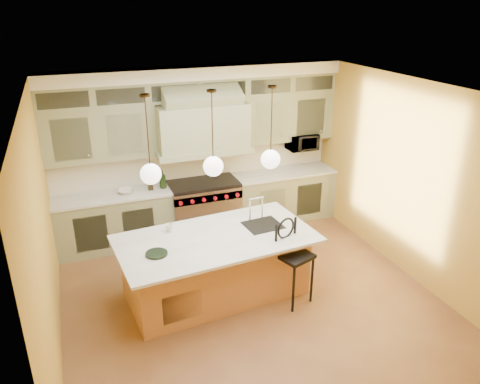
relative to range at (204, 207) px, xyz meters
name	(u,v)px	position (x,y,z in m)	size (l,w,h in m)	color
floor	(248,296)	(0.00, -2.14, -0.49)	(5.00, 5.00, 0.00)	brown
ceiling	(250,90)	(0.00, -2.14, 2.41)	(5.00, 5.00, 0.00)	white
wall_back	(197,149)	(0.00, 0.36, 0.96)	(5.00, 5.00, 0.00)	#B99032
wall_front	(360,316)	(0.00, -4.64, 0.96)	(5.00, 5.00, 0.00)	#B99032
wall_left	(43,234)	(-2.50, -2.14, 0.96)	(5.00, 5.00, 0.00)	#B99032
wall_right	(407,178)	(2.50, -2.14, 0.96)	(5.00, 5.00, 0.00)	#B99032
back_cabinetry	(201,155)	(0.00, 0.09, 0.94)	(5.00, 0.77, 2.90)	gray
range	(204,207)	(0.00, 0.00, 0.00)	(1.20, 0.74, 0.96)	silver
kitchen_island	(216,264)	(-0.39, -1.90, -0.02)	(2.76, 1.61, 1.35)	#AC6D3D
counter_stool	(293,256)	(0.53, -2.41, 0.20)	(0.54, 0.54, 1.21)	black
microwave	(302,142)	(1.95, 0.11, 0.96)	(0.54, 0.37, 0.30)	black
oil_bottle_a	(163,179)	(-0.70, 0.01, 0.61)	(0.12, 0.12, 0.31)	black
oil_bottle_b	(150,184)	(-0.91, 0.01, 0.55)	(0.08, 0.09, 0.19)	black
fruit_bowl	(127,191)	(-1.31, 0.01, 0.49)	(0.27, 0.27, 0.07)	silver
cup	(169,228)	(-0.94, -1.55, 0.49)	(0.11, 0.11, 0.11)	silver
pendant_left	(151,172)	(-1.20, -1.90, 1.46)	(0.26, 0.26, 1.11)	#2D2319
pendant_center	(213,164)	(-0.40, -1.90, 1.46)	(0.26, 0.26, 1.11)	#2D2319
pendant_right	(271,157)	(0.40, -1.90, 1.46)	(0.26, 0.26, 1.11)	#2D2319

